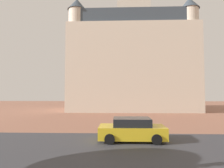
% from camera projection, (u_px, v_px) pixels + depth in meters
% --- Properties ---
extents(ground_plane, '(120.00, 120.00, 0.00)m').
position_uv_depth(ground_plane, '(117.00, 140.00, 12.26)').
color(ground_plane, '#93604C').
extents(street_asphalt_strip, '(120.00, 7.57, 0.00)m').
position_uv_depth(street_asphalt_strip, '(117.00, 148.00, 10.39)').
color(street_asphalt_strip, '#38383D').
rests_on(street_asphalt_strip, ground_plane).
extents(landmark_building, '(22.35, 10.21, 32.40)m').
position_uv_depth(landmark_building, '(132.00, 56.00, 34.02)').
color(landmark_building, beige).
rests_on(landmark_building, ground_plane).
extents(car_yellow, '(4.33, 2.09, 1.49)m').
position_uv_depth(car_yellow, '(132.00, 130.00, 12.05)').
color(car_yellow, gold).
rests_on(car_yellow, ground_plane).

